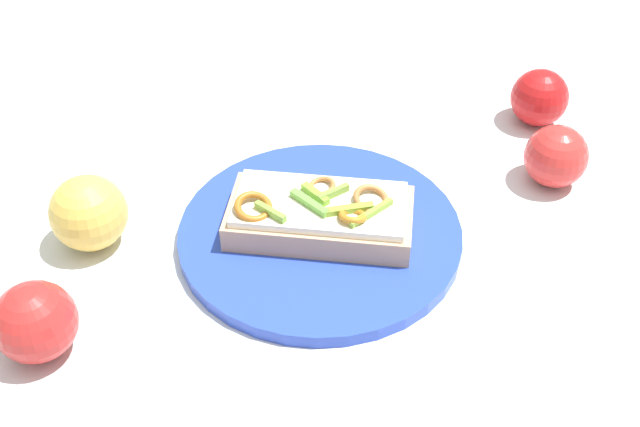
# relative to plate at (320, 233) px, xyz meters

# --- Properties ---
(ground_plane) EXTENTS (2.00, 2.00, 0.00)m
(ground_plane) POSITION_rel_plate_xyz_m (0.00, 0.00, -0.01)
(ground_plane) COLOR silver
(ground_plane) RESTS_ON ground
(plate) EXTENTS (0.29, 0.29, 0.01)m
(plate) POSITION_rel_plate_xyz_m (0.00, 0.00, 0.00)
(plate) COLOR blue
(plate) RESTS_ON ground_plane
(sandwich) EXTENTS (0.19, 0.20, 0.05)m
(sandwich) POSITION_rel_plate_xyz_m (0.00, -0.00, 0.03)
(sandwich) COLOR tan
(sandwich) RESTS_ON plate
(apple_1) EXTENTS (0.11, 0.11, 0.08)m
(apple_1) POSITION_rel_plate_xyz_m (-0.12, -0.20, 0.03)
(apple_1) COLOR gold
(apple_1) RESTS_ON ground_plane
(apple_2) EXTENTS (0.10, 0.10, 0.07)m
(apple_2) POSITION_rel_plate_xyz_m (0.06, 0.27, 0.03)
(apple_2) COLOR red
(apple_2) RESTS_ON ground_plane
(apple_3) EXTENTS (0.09, 0.09, 0.07)m
(apple_3) POSITION_rel_plate_xyz_m (-0.01, -0.29, 0.03)
(apple_3) COLOR red
(apple_3) RESTS_ON ground_plane
(apple_4) EXTENTS (0.09, 0.09, 0.07)m
(apple_4) POSITION_rel_plate_xyz_m (-0.04, 0.34, 0.03)
(apple_4) COLOR red
(apple_4) RESTS_ON ground_plane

